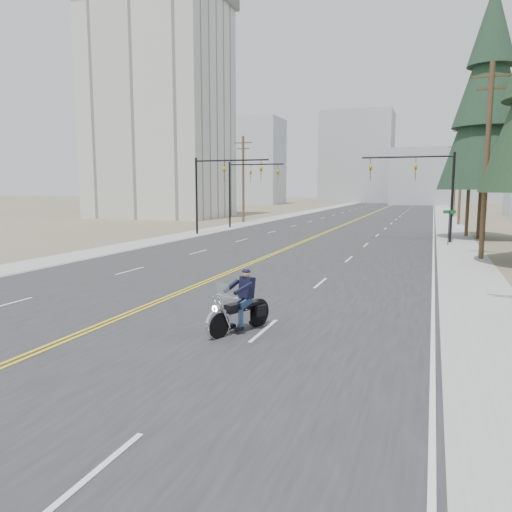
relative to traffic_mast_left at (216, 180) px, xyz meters
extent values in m
plane|color=#776D56|center=(8.98, -32.00, -4.94)|extent=(400.00, 400.00, 0.00)
cube|color=#303033|center=(8.98, 38.00, -4.93)|extent=(20.00, 200.00, 0.01)
cube|color=#A5A5A0|center=(-2.52, 38.00, -4.93)|extent=(3.00, 200.00, 0.01)
cube|color=#A5A5A0|center=(20.48, 38.00, -4.93)|extent=(3.00, 200.00, 0.01)
cylinder|color=black|center=(-2.02, 0.00, -1.44)|extent=(0.20, 0.20, 7.00)
cylinder|color=black|center=(1.48, 0.00, 1.76)|extent=(7.00, 0.14, 0.14)
imported|color=#BF8C0C|center=(0.78, 0.00, 1.11)|extent=(0.21, 0.26, 1.30)
imported|color=#BF8C0C|center=(4.28, 0.00, 1.11)|extent=(0.21, 0.26, 1.30)
cylinder|color=black|center=(19.98, 0.00, -1.44)|extent=(0.20, 0.20, 7.00)
cylinder|color=black|center=(16.48, 0.00, 1.76)|extent=(7.00, 0.14, 0.14)
imported|color=#BF8C0C|center=(17.18, 0.00, 1.11)|extent=(0.21, 0.26, 1.30)
imported|color=#BF8C0C|center=(13.68, 0.00, 1.11)|extent=(0.21, 0.26, 1.30)
cylinder|color=black|center=(-2.02, 8.00, -1.44)|extent=(0.20, 0.20, 7.00)
cylinder|color=black|center=(0.98, 8.00, 1.76)|extent=(6.00, 0.14, 0.14)
imported|color=#BF8C0C|center=(0.38, 8.00, 1.11)|extent=(0.21, 0.26, 1.30)
imported|color=#BF8C0C|center=(3.38, 8.00, 1.11)|extent=(0.21, 0.26, 1.30)
cylinder|color=black|center=(19.78, -2.00, -3.64)|extent=(0.06, 0.06, 2.60)
cube|color=#0C5926|center=(19.78, -2.00, -2.44)|extent=(0.90, 0.03, 0.25)
cylinder|color=brown|center=(21.48, -9.00, 0.81)|extent=(0.30, 0.30, 11.50)
cube|color=brown|center=(21.48, -9.00, 5.76)|extent=(2.20, 0.12, 0.12)
cube|color=brown|center=(21.48, -9.00, 5.06)|extent=(1.60, 0.12, 0.12)
cylinder|color=brown|center=(21.48, 6.00, 0.56)|extent=(0.30, 0.30, 11.00)
cube|color=brown|center=(21.48, 6.00, 5.26)|extent=(2.20, 0.12, 0.12)
cube|color=brown|center=(21.48, 6.00, 4.56)|extent=(1.60, 0.12, 0.12)
cylinder|color=brown|center=(21.48, 21.00, 0.81)|extent=(0.30, 0.30, 11.50)
cube|color=brown|center=(21.48, 21.00, 5.76)|extent=(2.20, 0.12, 0.12)
cube|color=brown|center=(21.48, 21.00, 5.06)|extent=(1.60, 0.12, 0.12)
cylinder|color=brown|center=(21.48, 38.00, 0.56)|extent=(0.30, 0.30, 11.00)
cube|color=brown|center=(21.48, 38.00, 5.26)|extent=(2.20, 0.12, 0.12)
cube|color=brown|center=(21.48, 38.00, 4.56)|extent=(1.60, 0.12, 0.12)
cylinder|color=brown|center=(-3.52, 16.00, 0.31)|extent=(0.30, 0.30, 10.50)
cube|color=brown|center=(-3.52, 16.00, 4.76)|extent=(2.20, 0.12, 0.12)
cube|color=brown|center=(-3.52, 16.00, 4.06)|extent=(1.60, 0.12, 0.12)
cube|color=silver|center=(-19.02, 23.00, 10.06)|extent=(18.00, 14.00, 30.00)
cube|color=#B7BCC6|center=(-26.02, 83.00, 6.06)|extent=(14.00, 12.00, 22.00)
cube|color=#ADB2B7|center=(16.98, 93.00, 2.06)|extent=(18.00, 14.00, 14.00)
cube|color=#ADB2B7|center=(-3.02, 108.00, 8.06)|extent=(20.00, 15.00, 26.00)
cube|color=#B7BCC6|center=(33.98, 118.00, 1.06)|extent=(14.00, 14.00, 12.00)
cube|color=#ADB2B7|center=(-41.02, 98.00, 3.06)|extent=(12.00, 12.00, 16.00)
cylinder|color=#382619|center=(22.51, 4.24, -2.87)|extent=(0.72, 0.72, 4.13)
cone|color=#18301D|center=(22.51, 4.24, 5.39)|extent=(7.44, 7.44, 12.39)
cone|color=#18301D|center=(22.51, 4.24, 8.90)|extent=(5.58, 5.58, 9.29)
cone|color=#18301D|center=(22.51, 4.24, 12.41)|extent=(3.72, 3.72, 6.61)
camera|label=1|loc=(18.61, -41.79, -0.65)|focal=35.00mm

